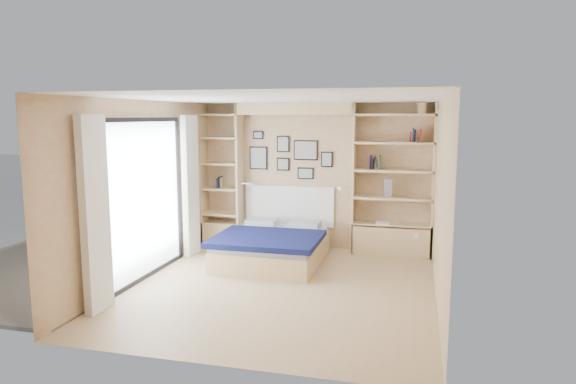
# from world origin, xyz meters

# --- Properties ---
(ground) EXTENTS (4.50, 4.50, 0.00)m
(ground) POSITION_xyz_m (0.00, 0.00, 0.00)
(ground) COLOR tan
(ground) RESTS_ON ground
(room_shell) EXTENTS (4.50, 4.50, 4.50)m
(room_shell) POSITION_xyz_m (-0.39, 1.52, 1.08)
(room_shell) COLOR tan
(room_shell) RESTS_ON ground
(bed) EXTENTS (1.59, 2.05, 1.07)m
(bed) POSITION_xyz_m (-0.44, 1.17, 0.26)
(bed) COLOR #DABB84
(bed) RESTS_ON ground
(photo_gallery) EXTENTS (1.48, 0.02, 0.82)m
(photo_gallery) POSITION_xyz_m (-0.45, 2.22, 1.60)
(photo_gallery) COLOR black
(photo_gallery) RESTS_ON ground
(reading_lamps) EXTENTS (1.92, 0.12, 0.15)m
(reading_lamps) POSITION_xyz_m (-0.30, 2.00, 1.10)
(reading_lamps) COLOR silver
(reading_lamps) RESTS_ON ground
(shelf_decor) EXTENTS (3.56, 0.23, 2.03)m
(shelf_decor) POSITION_xyz_m (1.08, 2.07, 1.67)
(shelf_decor) COLOR #A51E1E
(shelf_decor) RESTS_ON ground
(deck) EXTENTS (3.20, 4.00, 0.05)m
(deck) POSITION_xyz_m (-3.60, 0.00, 0.00)
(deck) COLOR brown
(deck) RESTS_ON ground
(deck_chair) EXTENTS (0.61, 0.81, 0.73)m
(deck_chair) POSITION_xyz_m (-3.12, 0.75, 0.35)
(deck_chair) COLOR tan
(deck_chair) RESTS_ON ground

